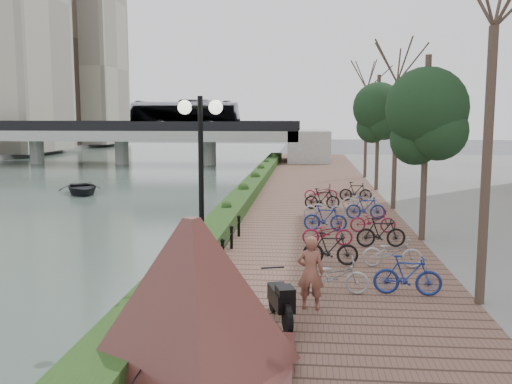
# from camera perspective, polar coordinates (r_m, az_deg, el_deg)

# --- Properties ---
(ground) EXTENTS (220.00, 220.00, 0.00)m
(ground) POSITION_cam_1_polar(r_m,az_deg,el_deg) (13.07, -13.03, -14.63)
(ground) COLOR #59595B
(ground) RESTS_ON ground
(river_water) EXTENTS (30.00, 130.00, 0.02)m
(river_water) POSITION_cam_1_polar(r_m,az_deg,el_deg) (41.37, -22.00, 0.26)
(river_water) COLOR #44554D
(river_water) RESTS_ON ground
(promenade) EXTENTS (8.00, 75.00, 0.50)m
(promenade) POSITION_cam_1_polar(r_m,az_deg,el_deg) (29.34, 5.35, -1.55)
(promenade) COLOR brown
(promenade) RESTS_ON ground
(hedge) EXTENTS (1.10, 56.00, 0.60)m
(hedge) POSITION_cam_1_polar(r_m,az_deg,el_deg) (31.91, -0.76, 0.22)
(hedge) COLOR #1C3D16
(hedge) RESTS_ON promenade
(chain_fence) EXTENTS (0.10, 14.10, 0.70)m
(chain_fence) POSITION_cam_1_polar(r_m,az_deg,el_deg) (14.29, -5.18, -8.91)
(chain_fence) COLOR black
(chain_fence) RESTS_ON promenade
(granite_monument) EXTENTS (4.57, 4.57, 2.76)m
(granite_monument) POSITION_cam_1_polar(r_m,az_deg,el_deg) (9.72, -6.34, -10.47)
(granite_monument) COLOR #4F2122
(granite_monument) RESTS_ON promenade
(lamppost) EXTENTS (1.02, 0.32, 4.85)m
(lamppost) POSITION_cam_1_polar(r_m,az_deg,el_deg) (12.93, -5.54, 3.55)
(lamppost) COLOR black
(lamppost) RESTS_ON promenade
(motorcycle) EXTENTS (0.97, 1.78, 1.06)m
(motorcycle) POSITION_cam_1_polar(r_m,az_deg,el_deg) (12.42, 2.41, -10.58)
(motorcycle) COLOR black
(motorcycle) RESTS_ON promenade
(pedestrian) EXTENTS (0.66, 0.46, 1.71)m
(pedestrian) POSITION_cam_1_polar(r_m,az_deg,el_deg) (13.19, 5.47, -8.03)
(pedestrian) COLOR brown
(pedestrian) RESTS_ON promenade
(bicycle_parking) EXTENTS (2.40, 17.32, 1.00)m
(bicycle_parking) POSITION_cam_1_polar(r_m,az_deg,el_deg) (22.22, 9.23, -2.68)
(bicycle_parking) COLOR #9D9DA1
(bicycle_parking) RESTS_ON promenade
(street_trees) EXTENTS (3.20, 37.12, 6.80)m
(street_trees) POSITION_cam_1_polar(r_m,az_deg,el_deg) (24.52, 14.88, 4.51)
(street_trees) COLOR #322A1D
(street_trees) RESTS_ON promenade
(bridge) EXTENTS (36.00, 10.77, 6.50)m
(bridge) POSITION_cam_1_polar(r_m,az_deg,el_deg) (59.15, -12.06, 5.96)
(bridge) COLOR gray
(bridge) RESTS_ON ground
(boat) EXTENTS (4.14, 4.56, 0.77)m
(boat) POSITION_cam_1_polar(r_m,az_deg,el_deg) (37.51, -17.02, 0.39)
(boat) COLOR black
(boat) RESTS_ON river_water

